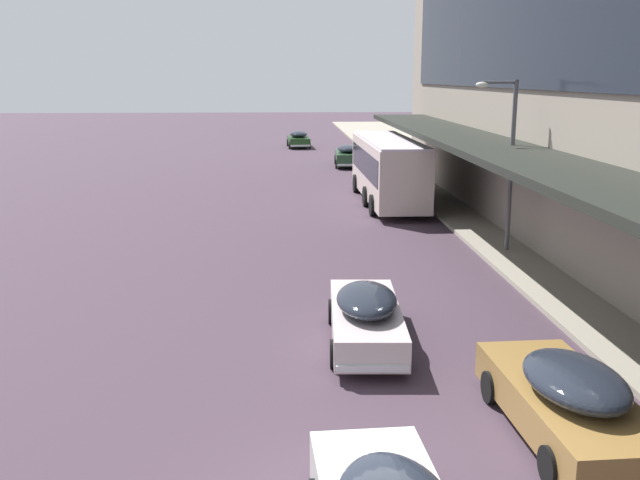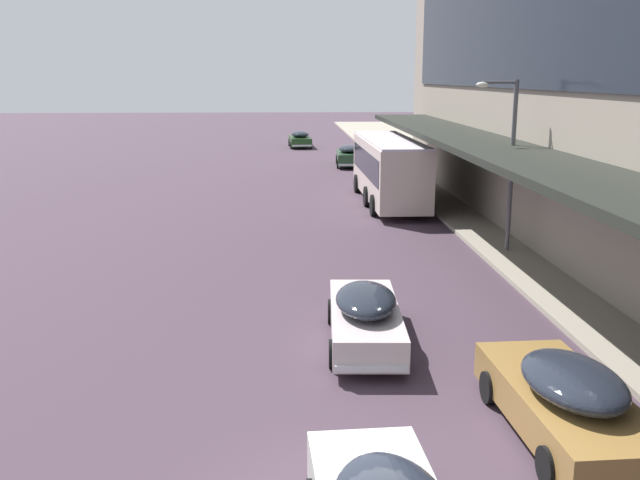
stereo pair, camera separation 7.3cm
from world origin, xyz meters
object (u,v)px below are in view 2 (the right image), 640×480
Objects in this scene: sedan_trailing_near at (349,155)px; street_lamp at (507,151)px; sedan_far_back at (567,400)px; sedan_oncoming_rear at (300,139)px; sedan_trailing_mid at (365,315)px; transit_bus_kerbside_front at (389,167)px.

sedan_trailing_near is 0.82× the size of street_lamp.
sedan_far_back is 14.06m from street_lamp.
sedan_oncoming_rear is 0.94× the size of sedan_trailing_mid.
sedan_far_back is 53.67m from sedan_oncoming_rear.
transit_bus_kerbside_front reaches higher than sedan_far_back.
street_lamp is at bearing -83.00° from sedan_trailing_near.
street_lamp reaches higher than sedan_far_back.
sedan_far_back is 1.00× the size of sedan_trailing_mid.
sedan_trailing_mid is (-3.04, 4.75, -0.01)m from sedan_far_back.
sedan_far_back is 39.61m from sedan_trailing_near.
street_lamp is (2.60, -10.71, 1.85)m from transit_bus_kerbside_front.
sedan_trailing_mid is at bearing -89.50° from sedan_oncoming_rear.
sedan_far_back is at bearing -102.33° from street_lamp.
transit_bus_kerbside_front is 2.28× the size of sedan_oncoming_rear.
sedan_trailing_mid is at bearing -124.54° from street_lamp.
street_lamp is (2.93, 13.42, 2.99)m from sedan_far_back.
street_lamp is at bearing 77.67° from sedan_far_back.
sedan_far_back is (-0.33, -24.13, -1.13)m from transit_bus_kerbside_front.
sedan_far_back is 1.00× the size of sedan_trailing_near.
sedan_oncoming_rear is 14.31m from sedan_trailing_near.
sedan_oncoming_rear is (-3.46, 53.56, 0.00)m from sedan_far_back.
transit_bus_kerbside_front is at bearing -87.74° from sedan_trailing_near.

